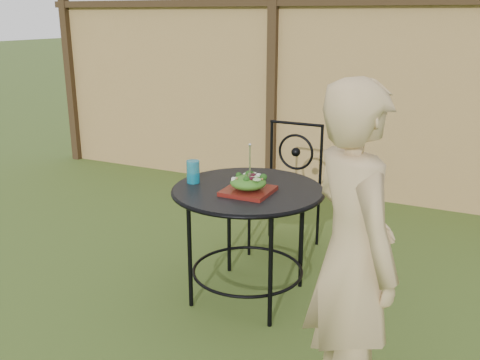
{
  "coord_description": "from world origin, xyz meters",
  "views": [
    {
      "loc": [
        0.71,
        -2.79,
        1.72
      ],
      "look_at": [
        -0.64,
        0.03,
        0.75
      ],
      "focal_mm": 40.0,
      "sensor_mm": 36.0,
      "label": 1
    }
  ],
  "objects_px": {
    "diner": "(352,258)",
    "salad_plate": "(248,191)",
    "patio_table": "(248,210)",
    "patio_chair": "(288,185)"
  },
  "relations": [
    {
      "from": "diner",
      "to": "salad_plate",
      "type": "distance_m",
      "value": 1.01
    },
    {
      "from": "patio_table",
      "to": "patio_chair",
      "type": "relative_size",
      "value": 0.97
    },
    {
      "from": "patio_table",
      "to": "salad_plate",
      "type": "xyz_separation_m",
      "value": [
        0.04,
        -0.08,
        0.15
      ]
    },
    {
      "from": "diner",
      "to": "salad_plate",
      "type": "height_order",
      "value": "diner"
    },
    {
      "from": "salad_plate",
      "to": "patio_chair",
      "type": "bearing_deg",
      "value": 95.44
    },
    {
      "from": "diner",
      "to": "salad_plate",
      "type": "bearing_deg",
      "value": 7.87
    },
    {
      "from": "patio_chair",
      "to": "salad_plate",
      "type": "height_order",
      "value": "patio_chair"
    },
    {
      "from": "patio_chair",
      "to": "diner",
      "type": "relative_size",
      "value": 0.63
    },
    {
      "from": "patio_chair",
      "to": "salad_plate",
      "type": "distance_m",
      "value": 0.93
    },
    {
      "from": "patio_chair",
      "to": "patio_table",
      "type": "bearing_deg",
      "value": -86.8
    }
  ]
}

